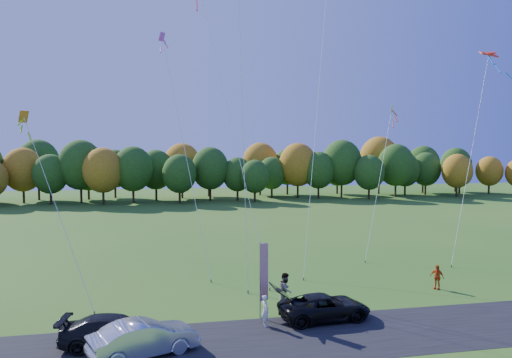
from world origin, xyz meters
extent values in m
plane|color=#265A18|center=(0.00, 0.00, 0.00)|extent=(160.00, 160.00, 0.00)
cube|color=black|center=(0.00, -4.00, 0.01)|extent=(90.00, 6.00, 0.01)
imported|color=black|center=(2.15, -1.82, 0.68)|extent=(5.07, 2.66, 1.36)
imported|color=silver|center=(-7.18, -4.58, 0.79)|extent=(5.06, 3.27, 1.57)
imported|color=black|center=(-8.48, -3.42, 0.73)|extent=(5.30, 2.83, 1.46)
imported|color=silver|center=(-1.16, -2.13, 0.81)|extent=(0.45, 0.63, 1.61)
imported|color=gray|center=(0.65, 0.63, 0.98)|extent=(1.12, 1.20, 1.97)
imported|color=#CE4613|center=(11.10, 2.08, 0.79)|extent=(0.81, 0.99, 1.58)
cylinder|color=#999999|center=(-1.19, -0.96, 2.07)|extent=(0.06, 0.06, 4.14)
cube|color=red|center=(-0.95, -0.85, 2.48)|extent=(0.49, 0.23, 3.11)
cube|color=navy|center=(-0.95, -0.82, 3.63)|extent=(0.48, 0.22, 0.81)
cylinder|color=#4C3F33|center=(0.46, 3.85, 0.10)|extent=(0.08, 0.08, 0.20)
cylinder|color=#4C3F33|center=(3.28, 5.77, 0.10)|extent=(0.08, 0.08, 0.20)
cylinder|color=#4C3F33|center=(-1.01, 3.53, 0.10)|extent=(0.08, 0.08, 0.20)
cylinder|color=#4C3F33|center=(15.30, 6.96, 0.10)|extent=(0.08, 0.08, 0.20)
cube|color=#FD331C|center=(22.60, 13.38, 17.29)|extent=(3.33, 1.16, 1.26)
cylinder|color=#4C3F33|center=(-9.97, 1.38, 0.10)|extent=(0.08, 0.08, 0.20)
cube|color=orange|center=(-14.48, 6.49, 11.01)|extent=(1.25, 1.25, 1.48)
cylinder|color=#4C3F33|center=(9.52, 9.66, 0.10)|extent=(0.08, 0.08, 0.20)
cube|color=white|center=(13.92, 14.37, 12.41)|extent=(1.29, 1.29, 1.53)
cylinder|color=#4C3F33|center=(-3.00, 6.53, 0.10)|extent=(0.08, 0.08, 0.20)
cube|color=#F752E3|center=(-5.96, 12.16, 17.38)|extent=(1.09, 1.09, 1.29)
camera|label=1|loc=(-6.59, -26.53, 9.32)|focal=35.00mm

